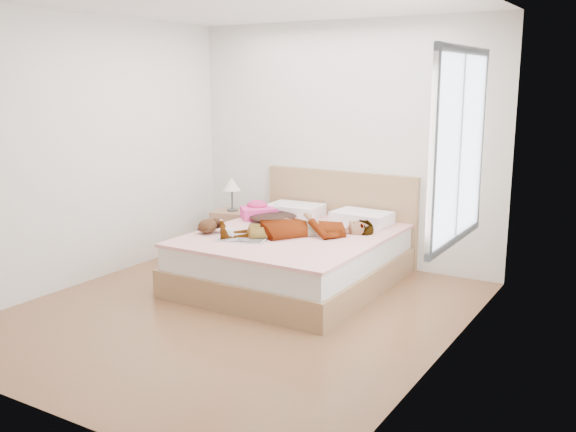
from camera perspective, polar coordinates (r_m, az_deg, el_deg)
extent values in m
plane|color=#4B2A17|center=(5.65, -4.52, -8.51)|extent=(4.00, 4.00, 0.00)
imported|color=white|center=(6.17, 0.90, -0.75)|extent=(1.55, 1.38, 0.21)
ellipsoid|color=black|center=(6.85, -1.32, 0.02)|extent=(0.57, 0.66, 0.09)
cube|color=silver|center=(6.75, -1.05, 0.94)|extent=(0.09, 0.10, 0.05)
plane|color=silver|center=(7.04, 4.88, 6.45)|extent=(3.60, 0.00, 3.60)
plane|color=silver|center=(3.92, -22.14, 1.20)|extent=(3.60, 0.00, 3.60)
plane|color=silver|center=(6.55, -17.68, 5.51)|extent=(0.00, 4.00, 4.00)
plane|color=silver|center=(4.53, 14.07, 3.08)|extent=(0.00, 4.00, 4.00)
cube|color=white|center=(4.80, 14.98, 5.92)|extent=(0.02, 1.10, 1.30)
cube|color=silver|center=(4.25, 12.75, 5.29)|extent=(0.04, 0.06, 1.42)
cube|color=silver|center=(5.36, 16.75, 6.41)|extent=(0.04, 0.06, 1.42)
cube|color=silver|center=(4.91, 14.55, -1.99)|extent=(0.04, 1.22, 0.06)
cube|color=silver|center=(4.78, 15.43, 14.04)|extent=(0.04, 1.22, 0.06)
cube|color=silver|center=(4.80, 14.93, 5.92)|extent=(0.03, 0.04, 1.30)
cube|color=brown|center=(6.36, 0.47, -4.87)|extent=(1.78, 2.08, 0.26)
cube|color=silver|center=(6.30, 0.47, -2.78)|extent=(1.70, 2.00, 0.22)
cube|color=silver|center=(6.27, 0.47, -1.67)|extent=(1.74, 2.04, 0.03)
cube|color=olive|center=(7.13, 4.62, 0.01)|extent=(1.80, 0.07, 1.00)
cube|color=silver|center=(7.05, 0.67, 0.54)|extent=(0.61, 0.44, 0.13)
cube|color=white|center=(6.69, 6.58, -0.17)|extent=(0.60, 0.43, 0.13)
cube|color=#EE4089|center=(6.93, -2.61, 0.28)|extent=(0.47, 0.47, 0.12)
ellipsoid|color=#CE3865|center=(6.96, -2.77, 0.99)|extent=(0.27, 0.24, 0.11)
cube|color=silver|center=(6.02, -4.03, -2.05)|extent=(0.51, 0.42, 0.01)
cube|color=white|center=(6.06, -5.06, -1.89)|extent=(0.30, 0.35, 0.02)
cube|color=#2A2A2A|center=(5.99, -2.96, -2.02)|extent=(0.30, 0.35, 0.02)
cylinder|color=white|center=(6.06, -5.33, -1.55)|extent=(0.11, 0.11, 0.10)
torus|color=silver|center=(6.02, -5.07, -1.61)|extent=(0.07, 0.03, 0.07)
cylinder|color=black|center=(6.05, -5.34, -1.17)|extent=(0.10, 0.10, 0.00)
ellipsoid|color=#32190E|center=(6.28, -7.17, -0.91)|extent=(0.21, 0.23, 0.14)
ellipsoid|color=beige|center=(6.27, -7.30, -0.84)|extent=(0.11, 0.12, 0.07)
sphere|color=black|center=(6.34, -6.40, -0.67)|extent=(0.11, 0.11, 0.11)
sphere|color=#FCA4B8|center=(6.38, -6.36, -0.38)|extent=(0.04, 0.04, 0.04)
sphere|color=#FAA3CB|center=(6.32, -5.95, -0.49)|extent=(0.04, 0.04, 0.04)
ellipsoid|color=black|center=(6.31, -7.81, -1.18)|extent=(0.06, 0.07, 0.03)
ellipsoid|color=black|center=(6.21, -7.17, -1.37)|extent=(0.06, 0.07, 0.03)
cube|color=#8E6141|center=(7.45, -4.94, -1.43)|extent=(0.47, 0.43, 0.50)
cylinder|color=#474747|center=(7.40, -4.98, 0.54)|extent=(0.15, 0.15, 0.02)
cylinder|color=#484848|center=(7.37, -4.99, 1.51)|extent=(0.03, 0.03, 0.26)
cone|color=white|center=(7.34, -5.02, 2.85)|extent=(0.23, 0.23, 0.15)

